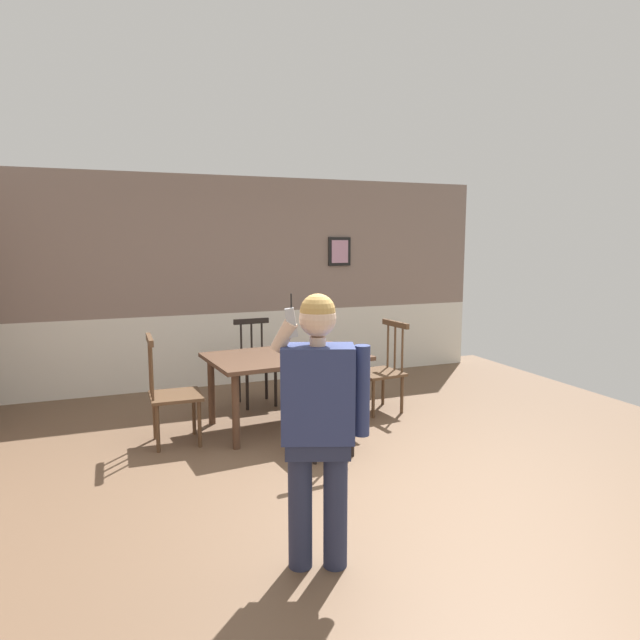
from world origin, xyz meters
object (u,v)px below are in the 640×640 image
(chair_by_doorway, at_px, (171,393))
(person_figure, at_px, (319,415))
(chair_near_window, at_px, (326,404))
(chair_opposite_corner, at_px, (256,365))
(dining_table, at_px, (286,363))
(chair_at_table_head, at_px, (382,369))

(chair_by_doorway, relative_size, person_figure, 0.64)
(chair_near_window, xyz_separation_m, chair_by_doorway, (-1.24, 0.78, 0.03))
(chair_near_window, relative_size, chair_opposite_corner, 0.96)
(dining_table, xyz_separation_m, person_figure, (-0.60, -2.48, 0.26))
(chair_by_doorway, distance_m, chair_at_table_head, 2.31)
(chair_by_doorway, bearing_deg, person_figure, 14.08)
(chair_near_window, bearing_deg, chair_by_doorway, 141.14)
(chair_by_doorway, bearing_deg, chair_near_window, 58.88)
(chair_opposite_corner, xyz_separation_m, person_figure, (-0.52, -3.36, 0.46))
(chair_opposite_corner, relative_size, person_figure, 0.61)
(chair_by_doorway, xyz_separation_m, person_figure, (0.55, -2.38, 0.43))
(chair_near_window, relative_size, person_figure, 0.58)
(chair_at_table_head, relative_size, person_figure, 0.62)
(chair_by_doorway, bearing_deg, chair_opposite_corner, 133.70)
(chair_by_doorway, xyz_separation_m, chair_opposite_corner, (1.07, 0.99, -0.03))
(dining_table, relative_size, chair_by_doorway, 1.57)
(chair_at_table_head, bearing_deg, person_figure, 139.86)
(chair_near_window, bearing_deg, chair_at_table_head, 36.17)
(chair_at_table_head, height_order, chair_opposite_corner, chair_at_table_head)
(chair_near_window, bearing_deg, person_figure, -119.87)
(dining_table, height_order, chair_by_doorway, chair_by_doorway)
(chair_near_window, relative_size, chair_by_doorway, 0.91)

